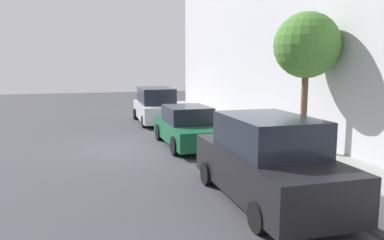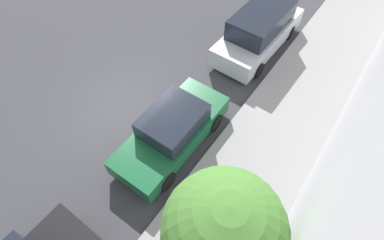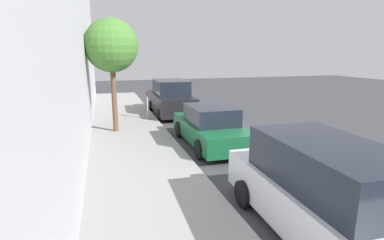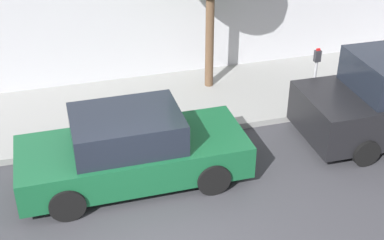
% 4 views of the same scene
% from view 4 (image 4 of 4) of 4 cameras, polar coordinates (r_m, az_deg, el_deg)
% --- Properties ---
extents(sidewalk, '(3.19, 32.00, 0.15)m').
position_cam_4_polar(sidewalk, '(13.35, -9.11, 0.88)').
color(sidewalk, gray).
rests_on(sidewalk, ground_plane).
extents(parked_sedan_second, '(1.92, 4.50, 1.54)m').
position_cam_4_polar(parked_sedan_second, '(10.63, -6.45, -3.17)').
color(parked_sedan_second, '#14512D').
rests_on(parked_sedan_second, ground_plane).
extents(parking_meter_near, '(0.11, 0.15, 1.49)m').
position_cam_4_polar(parking_meter_near, '(13.32, 13.05, 5.15)').
color(parking_meter_near, '#ADADB2').
rests_on(parking_meter_near, sidewalk).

